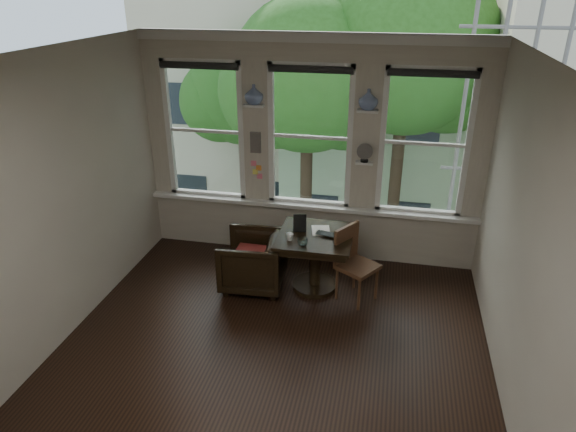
% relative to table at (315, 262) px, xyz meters
% --- Properties ---
extents(ground, '(4.50, 4.50, 0.00)m').
position_rel_table_xyz_m(ground, '(-0.24, -1.31, -0.38)').
color(ground, black).
rests_on(ground, ground).
extents(ceiling, '(4.50, 4.50, 0.00)m').
position_rel_table_xyz_m(ceiling, '(-0.24, -1.31, 2.62)').
color(ceiling, silver).
rests_on(ceiling, ground).
extents(wall_back, '(4.50, 0.00, 4.50)m').
position_rel_table_xyz_m(wall_back, '(-0.24, 0.94, 1.12)').
color(wall_back, beige).
rests_on(wall_back, ground).
extents(wall_front, '(4.50, 0.00, 4.50)m').
position_rel_table_xyz_m(wall_front, '(-0.24, -3.56, 1.12)').
color(wall_front, beige).
rests_on(wall_front, ground).
extents(wall_left, '(0.00, 4.50, 4.50)m').
position_rel_table_xyz_m(wall_left, '(-2.49, -1.31, 1.12)').
color(wall_left, beige).
rests_on(wall_left, ground).
extents(wall_right, '(0.00, 4.50, 4.50)m').
position_rel_table_xyz_m(wall_right, '(2.01, -1.31, 1.12)').
color(wall_right, beige).
rests_on(wall_right, ground).
extents(window_left, '(1.10, 0.12, 1.90)m').
position_rel_table_xyz_m(window_left, '(-1.69, 0.94, 1.32)').
color(window_left, white).
rests_on(window_left, ground).
extents(window_center, '(1.10, 0.12, 1.90)m').
position_rel_table_xyz_m(window_center, '(-0.24, 0.94, 1.32)').
color(window_center, white).
rests_on(window_center, ground).
extents(window_right, '(1.10, 0.12, 1.90)m').
position_rel_table_xyz_m(window_right, '(1.21, 0.94, 1.32)').
color(window_right, white).
rests_on(window_right, ground).
extents(shelf_left, '(0.26, 0.16, 0.03)m').
position_rel_table_xyz_m(shelf_left, '(-0.97, 0.84, 1.73)').
color(shelf_left, white).
rests_on(shelf_left, ground).
extents(shelf_right, '(0.26, 0.16, 0.03)m').
position_rel_table_xyz_m(shelf_right, '(0.48, 0.84, 1.73)').
color(shelf_right, white).
rests_on(shelf_right, ground).
extents(intercom, '(0.14, 0.06, 0.28)m').
position_rel_table_xyz_m(intercom, '(-0.97, 0.87, 1.23)').
color(intercom, '#59544F').
rests_on(intercom, ground).
extents(sticky_notes, '(0.16, 0.01, 0.24)m').
position_rel_table_xyz_m(sticky_notes, '(-0.97, 0.87, 0.88)').
color(sticky_notes, pink).
rests_on(sticky_notes, ground).
extents(desk_fan, '(0.20, 0.20, 0.24)m').
position_rel_table_xyz_m(desk_fan, '(0.48, 0.82, 1.16)').
color(desk_fan, '#59544F').
rests_on(desk_fan, ground).
extents(vase_left, '(0.24, 0.24, 0.25)m').
position_rel_table_xyz_m(vase_left, '(-0.97, 0.84, 1.86)').
color(vase_left, silver).
rests_on(vase_left, shelf_left).
extents(vase_right, '(0.24, 0.24, 0.25)m').
position_rel_table_xyz_m(vase_right, '(0.48, 0.84, 1.86)').
color(vase_right, silver).
rests_on(vase_right, shelf_right).
extents(table, '(0.90, 0.90, 0.75)m').
position_rel_table_xyz_m(table, '(0.00, 0.00, 0.00)').
color(table, black).
rests_on(table, ground).
extents(armchair_left, '(0.82, 0.80, 0.71)m').
position_rel_table_xyz_m(armchair_left, '(-0.77, -0.12, -0.02)').
color(armchair_left, black).
rests_on(armchair_left, ground).
extents(cushion_red, '(0.45, 0.45, 0.06)m').
position_rel_table_xyz_m(cushion_red, '(-0.77, -0.12, 0.08)').
color(cushion_red, maroon).
rests_on(cushion_red, armchair_left).
extents(side_chair_right, '(0.58, 0.58, 0.92)m').
position_rel_table_xyz_m(side_chair_right, '(0.54, -0.15, 0.09)').
color(side_chair_right, '#412D17').
rests_on(side_chair_right, ground).
extents(laptop, '(0.35, 0.27, 0.02)m').
position_rel_table_xyz_m(laptop, '(0.14, -0.04, 0.39)').
color(laptop, black).
rests_on(laptop, table).
extents(mug, '(0.11, 0.11, 0.08)m').
position_rel_table_xyz_m(mug, '(-0.28, -0.20, 0.42)').
color(mug, white).
rests_on(mug, table).
extents(drinking_glass, '(0.15, 0.15, 0.10)m').
position_rel_table_xyz_m(drinking_glass, '(-0.11, -0.31, 0.42)').
color(drinking_glass, white).
rests_on(drinking_glass, table).
extents(tablet, '(0.17, 0.10, 0.22)m').
position_rel_table_xyz_m(tablet, '(-0.21, 0.06, 0.48)').
color(tablet, black).
rests_on(tablet, table).
extents(papers, '(0.28, 0.34, 0.00)m').
position_rel_table_xyz_m(papers, '(0.05, 0.12, 0.38)').
color(papers, silver).
rests_on(papers, table).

